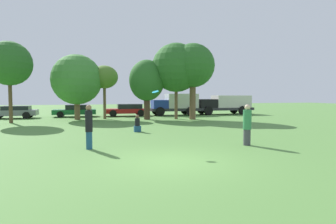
# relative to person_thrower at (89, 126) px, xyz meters

# --- Properties ---
(ground_plane) EXTENTS (120.00, 120.00, 0.00)m
(ground_plane) POSITION_rel_person_thrower_xyz_m (2.63, -3.01, -0.94)
(ground_plane) COLOR #54843D
(person_thrower) EXTENTS (0.30, 0.30, 1.83)m
(person_thrower) POSITION_rel_person_thrower_xyz_m (0.00, 0.00, 0.00)
(person_thrower) COLOR navy
(person_thrower) RESTS_ON ground
(person_catcher) EXTENTS (0.37, 0.37, 1.81)m
(person_catcher) POSITION_rel_person_thrower_xyz_m (6.75, -0.92, -0.03)
(person_catcher) COLOR #3F3F47
(person_catcher) RESTS_ON ground
(frisbee) EXTENTS (0.30, 0.29, 0.15)m
(frisbee) POSITION_rel_person_thrower_xyz_m (2.64, -0.66, 1.41)
(frisbee) COLOR #19B2D8
(bystander_sitting) EXTENTS (0.40, 0.33, 1.03)m
(bystander_sitting) POSITION_rel_person_thrower_xyz_m (2.83, 4.98, -0.51)
(bystander_sitting) COLOR navy
(bystander_sitting) RESTS_ON ground
(tree_0) EXTENTS (3.48, 3.48, 6.45)m
(tree_0) POSITION_rel_person_thrower_xyz_m (-5.98, 13.03, 3.75)
(tree_0) COLOR brown
(tree_0) RESTS_ON ground
(tree_1) EXTENTS (4.51, 4.51, 5.87)m
(tree_1) POSITION_rel_person_thrower_xyz_m (-1.01, 14.94, 2.66)
(tree_1) COLOR brown
(tree_1) RESTS_ON ground
(tree_2) EXTENTS (2.51, 2.51, 4.96)m
(tree_2) POSITION_rel_person_thrower_xyz_m (1.43, 15.03, 2.92)
(tree_2) COLOR brown
(tree_2) RESTS_ON ground
(tree_3) EXTENTS (3.19, 3.19, 5.42)m
(tree_3) POSITION_rel_person_thrower_xyz_m (5.10, 13.37, 2.56)
(tree_3) COLOR #473323
(tree_3) RESTS_ON ground
(tree_4) EXTENTS (4.49, 4.49, 6.99)m
(tree_4) POSITION_rel_person_thrower_xyz_m (7.80, 13.10, 3.79)
(tree_4) COLOR brown
(tree_4) RESTS_ON ground
(tree_5) EXTENTS (3.99, 3.99, 6.90)m
(tree_5) POSITION_rel_person_thrower_xyz_m (9.16, 12.38, 3.91)
(tree_5) COLOR brown
(tree_5) RESTS_ON ground
(parked_car_grey) EXTENTS (4.36, 1.93, 1.18)m
(parked_car_grey) POSITION_rel_person_thrower_xyz_m (-6.90, 17.94, -0.30)
(parked_car_grey) COLOR slate
(parked_car_grey) RESTS_ON ground
(parked_car_green) EXTENTS (4.27, 2.02, 1.23)m
(parked_car_green) POSITION_rel_person_thrower_xyz_m (-1.30, 18.58, -0.30)
(parked_car_green) COLOR #196633
(parked_car_green) RESTS_ON ground
(parked_car_red) EXTENTS (4.63, 1.95, 1.28)m
(parked_car_red) POSITION_rel_person_thrower_xyz_m (3.92, 18.01, -0.26)
(parked_car_red) COLOR red
(parked_car_red) RESTS_ON ground
(delivery_truck_blue) EXTENTS (5.47, 2.38, 2.37)m
(delivery_truck_blue) POSITION_rel_person_thrower_xyz_m (9.33, 17.96, 0.34)
(delivery_truck_blue) COLOR #2D2D33
(delivery_truck_blue) RESTS_ON ground
(delivery_truck_black) EXTENTS (6.75, 2.52, 2.18)m
(delivery_truck_black) POSITION_rel_person_thrower_xyz_m (15.21, 17.93, 0.28)
(delivery_truck_black) COLOR #2D2D33
(delivery_truck_black) RESTS_ON ground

